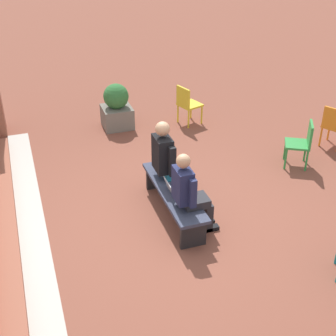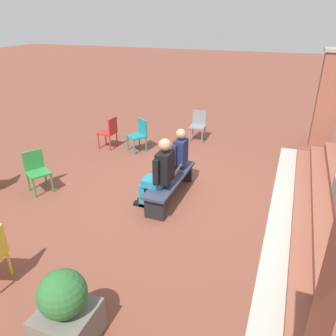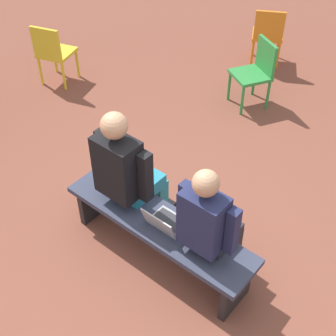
% 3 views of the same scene
% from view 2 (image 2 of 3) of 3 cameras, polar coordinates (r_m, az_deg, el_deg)
% --- Properties ---
extents(ground_plane, '(60.00, 60.00, 0.00)m').
position_cam_2_polar(ground_plane, '(6.59, 1.16, -4.98)').
color(ground_plane, brown).
extents(concrete_strip, '(7.26, 0.40, 0.01)m').
position_cam_2_polar(concrete_strip, '(6.24, 18.89, -8.35)').
color(concrete_strip, '#B7B2A8').
rests_on(concrete_strip, ground).
extents(brick_pillar_left_of_steps, '(0.64, 0.64, 2.56)m').
position_cam_2_polar(brick_pillar_left_of_steps, '(9.78, 26.12, 10.73)').
color(brick_pillar_left_of_steps, '#93513D').
rests_on(brick_pillar_left_of_steps, ground).
extents(bench, '(1.80, 0.44, 0.45)m').
position_cam_2_polar(bench, '(6.38, 0.45, -2.43)').
color(bench, '#33384C').
rests_on(bench, ground).
extents(person_student, '(0.51, 0.64, 1.29)m').
position_cam_2_polar(person_student, '(6.65, 1.37, 2.02)').
color(person_student, '#232328').
rests_on(person_student, ground).
extents(person_adult, '(0.57, 0.72, 1.38)m').
position_cam_2_polar(person_adult, '(5.90, -1.53, -0.70)').
color(person_adult, teal).
rests_on(person_adult, ground).
extents(laptop, '(0.32, 0.29, 0.21)m').
position_cam_2_polar(laptop, '(6.38, 0.82, -0.95)').
color(laptop, '#9EA0A5').
rests_on(laptop, bench).
extents(plastic_chair_near_bench_left, '(0.58, 0.58, 0.84)m').
position_cam_2_polar(plastic_chair_near_bench_left, '(8.69, -5.06, 6.05)').
color(plastic_chair_near_bench_left, teal).
rests_on(plastic_chair_near_bench_left, ground).
extents(plastic_chair_far_left, '(0.43, 0.43, 0.84)m').
position_cam_2_polar(plastic_chair_far_left, '(8.99, -10.16, 6.41)').
color(plastic_chair_far_left, red).
rests_on(plastic_chair_far_left, ground).
extents(plastic_chair_near_bench_right, '(0.57, 0.57, 0.84)m').
position_cam_2_polar(plastic_chair_near_bench_right, '(7.13, -21.94, -0.15)').
color(plastic_chair_near_bench_right, '#2D893D').
rests_on(plastic_chair_near_bench_right, ground).
extents(plastic_chair_by_pillar, '(0.44, 0.44, 0.84)m').
position_cam_2_polar(plastic_chair_by_pillar, '(9.49, 5.30, 7.69)').
color(plastic_chair_by_pillar, gray).
rests_on(plastic_chair_by_pillar, ground).
extents(planter, '(0.60, 0.60, 0.94)m').
position_cam_2_polar(planter, '(3.97, -17.43, -22.64)').
color(planter, '#6B665B').
rests_on(planter, ground).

